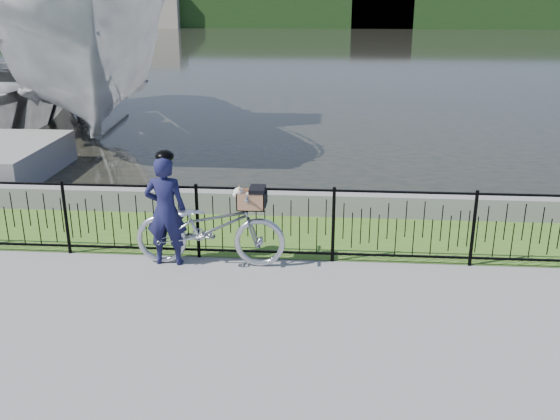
{
  "coord_description": "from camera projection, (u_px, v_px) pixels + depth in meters",
  "views": [
    {
      "loc": [
        0.87,
        -6.89,
        3.83
      ],
      "look_at": [
        0.27,
        1.0,
        1.0
      ],
      "focal_mm": 40.0,
      "sensor_mm": 36.0,
      "label": 1
    }
  ],
  "objects": [
    {
      "name": "grass_strip",
      "position": [
        271.0,
        234.0,
        10.26
      ],
      "size": [
        60.0,
        2.0,
        0.01
      ],
      "primitive_type": "cube",
      "color": "#476E22",
      "rests_on": "ground"
    },
    {
      "name": "far_treeline",
      "position": [
        321.0,
        12.0,
        63.64
      ],
      "size": [
        120.0,
        6.0,
        3.0
      ],
      "primitive_type": "cube",
      "color": "#214118",
      "rests_on": "ground"
    },
    {
      "name": "far_building_left",
      "position": [
        143.0,
        7.0,
        62.88
      ],
      "size": [
        8.0,
        4.0,
        4.0
      ],
      "primitive_type": "cube",
      "color": "#ACA08A",
      "rests_on": "ground"
    },
    {
      "name": "bicycle_rig",
      "position": [
        211.0,
        227.0,
        8.97
      ],
      "size": [
        2.18,
        0.76,
        1.21
      ],
      "color": "#B0B4BD",
      "rests_on": "ground"
    },
    {
      "name": "far_building_right",
      "position": [
        382.0,
        11.0,
        61.77
      ],
      "size": [
        6.0,
        3.0,
        3.2
      ],
      "primitive_type": "cube",
      "color": "#ACA08A",
      "rests_on": "ground"
    },
    {
      "name": "water",
      "position": [
        315.0,
        53.0,
        38.8
      ],
      "size": [
        120.0,
        120.0,
        0.0
      ],
      "primitive_type": "plane",
      "color": "black",
      "rests_on": "ground"
    },
    {
      "name": "ground",
      "position": [
        253.0,
        311.0,
        7.82
      ],
      "size": [
        120.0,
        120.0,
        0.0
      ],
      "primitive_type": "plane",
      "color": "gray",
      "rests_on": "ground"
    },
    {
      "name": "cyclist",
      "position": [
        166.0,
        209.0,
        8.91
      ],
      "size": [
        0.6,
        0.39,
        1.7
      ],
      "color": "#15163B",
      "rests_on": "ground"
    },
    {
      "name": "boat_near",
      "position": [
        82.0,
        50.0,
        16.97
      ],
      "size": [
        8.46,
        11.81,
        6.08
      ],
      "color": "#ADADAD",
      "rests_on": "water"
    },
    {
      "name": "fence",
      "position": [
        265.0,
        223.0,
        9.13
      ],
      "size": [
        14.0,
        0.06,
        1.15
      ],
      "primitive_type": null,
      "color": "black",
      "rests_on": "ground"
    },
    {
      "name": "quay_wall",
      "position": [
        276.0,
        203.0,
        11.13
      ],
      "size": [
        60.0,
        0.3,
        0.4
      ],
      "primitive_type": "cube",
      "color": "gray",
      "rests_on": "ground"
    }
  ]
}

